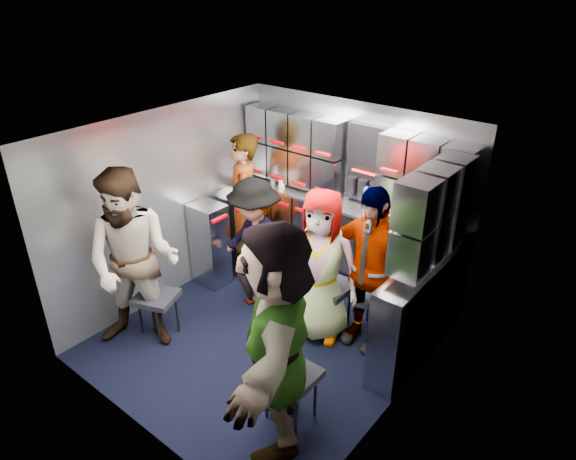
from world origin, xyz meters
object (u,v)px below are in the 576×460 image
Objects in this scene: jump_seat_near_right at (291,377)px; attendant_arc_e at (276,338)px; jump_seat_near_left at (156,299)px; jump_seat_mid_right at (375,300)px; attendant_standing at (243,207)px; attendant_arc_c at (320,266)px; jump_seat_center at (330,288)px; attendant_arc_d at (369,269)px; jump_seat_mid_left at (267,267)px; attendant_arc_a at (134,263)px; attendant_arc_b at (255,246)px.

attendant_arc_e is (0.00, -0.18, 0.51)m from jump_seat_near_right.
attendant_arc_e is at bearing -90.00° from jump_seat_near_right.
jump_seat_near_left is 2.17m from jump_seat_mid_right.
attendant_standing reaches higher than jump_seat_near_left.
attendant_arc_e is at bearing -90.04° from attendant_arc_c.
attendant_standing is (-0.14, 1.42, 0.46)m from jump_seat_near_left.
jump_seat_near_left is 0.97× the size of jump_seat_center.
attendant_arc_c is at bearing 163.06° from attendant_arc_e.
attendant_arc_c is (1.40, -0.41, -0.07)m from attendant_standing.
attendant_arc_d is (0.42, 0.00, 0.39)m from jump_seat_center.
jump_seat_mid_right is 1.89m from attendant_standing.
attendant_arc_c reaches higher than jump_seat_center.
jump_seat_center is 1.04× the size of jump_seat_near_right.
jump_seat_mid_right is at bearing 10.20° from jump_seat_mid_left.
jump_seat_center is 0.27× the size of attendant_arc_e.
attendant_arc_a is at bearing -137.39° from jump_seat_mid_right.
attendant_arc_c reaches higher than jump_seat_near_left.
attendant_arc_a is 2.17m from attendant_arc_d.
attendant_arc_c is at bearing -154.60° from attendant_arc_d.
attendant_standing reaches higher than jump_seat_mid_left.
attendant_arc_c is at bearing -139.39° from jump_seat_mid_right.
jump_seat_mid_right is (1.68, 1.37, -0.02)m from jump_seat_near_left.
jump_seat_center is 1.48m from attendant_standing.
jump_seat_center is 0.34× the size of attendant_arc_b.
jump_seat_near_right is at bearing 8.22° from attendant_standing.
attendant_arc_d is (1.68, 1.19, 0.43)m from jump_seat_near_left.
attendant_arc_e is (0.04, -1.58, 0.56)m from jump_seat_mid_right.
jump_seat_near_left is at bearing -134.77° from attendant_arc_e.
jump_seat_center is 1.30m from jump_seat_near_right.
jump_seat_near_right reaches higher than jump_seat_mid_right.
attendant_arc_e is at bearing -34.26° from attendant_arc_a.
jump_seat_near_left is 1.24m from jump_seat_mid_left.
attendant_arc_e is at bearing -86.17° from attendant_arc_d.
jump_seat_near_left is 0.31× the size of attendant_arc_c.
jump_seat_near_left is 1.50m from attendant_standing.
attendant_arc_d is at bearing 5.80° from attendant_arc_a.
jump_seat_center is 0.46m from jump_seat_mid_right.
jump_seat_near_left is 2.11m from attendant_arc_d.
jump_seat_center is at bearing 160.55° from attendant_arc_e.
attendant_arc_e is (1.27, -1.18, 0.19)m from attendant_arc_b.
jump_seat_mid_left is at bearing -174.77° from attendant_arc_e.
jump_seat_center is at bearing -177.63° from attendant_arc_d.
jump_seat_near_right is 0.28× the size of attendant_standing.
jump_seat_near_right is 2.40m from attendant_standing.
attendant_arc_e reaches higher than jump_seat_near_left.
jump_seat_near_left is at bearing -38.36° from attendant_standing.
jump_seat_near_left is 0.27× the size of attendant_arc_a.
jump_seat_mid_left is 0.29× the size of attendant_arc_d.
attendant_arc_a is at bearing -174.99° from jump_seat_near_right.
attendant_arc_a reaches higher than attendant_arc_b.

